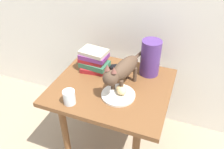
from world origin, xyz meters
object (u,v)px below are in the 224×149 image
object	(u,v)px
cat	(122,70)
candle_jar	(69,98)
side_table	(112,95)
book_stack	(94,60)
tv_remote	(120,67)
plate	(118,95)
green_vase	(150,58)
bread_roll	(121,90)

from	to	relation	value
cat	candle_jar	distance (m)	0.35
side_table	book_stack	distance (m)	0.26
candle_jar	tv_remote	xyz separation A→B (m)	(0.15, 0.45, -0.03)
plate	cat	bearing A→B (deg)	93.28
plate	tv_remote	bearing A→B (deg)	106.51
book_stack	green_vase	xyz separation A→B (m)	(0.36, 0.09, 0.05)
cat	green_vase	distance (m)	0.25
side_table	green_vase	world-z (taller)	green_vase
plate	bread_roll	distance (m)	0.04
book_stack	tv_remote	world-z (taller)	book_stack
bread_roll	plate	bearing A→B (deg)	-135.92
bread_roll	candle_jar	bearing A→B (deg)	-146.11
candle_jar	book_stack	bearing A→B (deg)	91.32
green_vase	candle_jar	world-z (taller)	green_vase
candle_jar	cat	bearing A→B (deg)	45.57
cat	candle_jar	world-z (taller)	cat
side_table	bread_roll	xyz separation A→B (m)	(0.09, -0.07, 0.12)
plate	candle_jar	xyz separation A→B (m)	(-0.24, -0.16, 0.03)
bread_roll	tv_remote	size ratio (longest dim) A/B	0.53
candle_jar	tv_remote	bearing A→B (deg)	71.09
bread_roll	candle_jar	distance (m)	0.30
candle_jar	side_table	bearing A→B (deg)	55.61
book_stack	candle_jar	size ratio (longest dim) A/B	2.35
book_stack	green_vase	distance (m)	0.38
bread_roll	green_vase	size ratio (longest dim) A/B	0.33
cat	candle_jar	bearing A→B (deg)	-134.43
plate	side_table	bearing A→B (deg)	129.92
cat	plate	bearing A→B (deg)	-86.72
side_table	bread_roll	size ratio (longest dim) A/B	9.15
candle_jar	plate	bearing A→B (deg)	33.18
cat	candle_jar	size ratio (longest dim) A/B	5.51
book_stack	candle_jar	distance (m)	0.36
green_vase	candle_jar	size ratio (longest dim) A/B	2.86
plate	book_stack	xyz separation A→B (m)	(-0.25, 0.20, 0.07)
side_table	candle_jar	size ratio (longest dim) A/B	8.61
bread_roll	book_stack	xyz separation A→B (m)	(-0.26, 0.19, 0.04)
bread_roll	book_stack	size ratio (longest dim) A/B	0.40
book_stack	tv_remote	distance (m)	0.19
side_table	cat	distance (m)	0.23
cat	book_stack	distance (m)	0.28
side_table	cat	bearing A→B (deg)	-3.48
side_table	tv_remote	distance (m)	0.22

